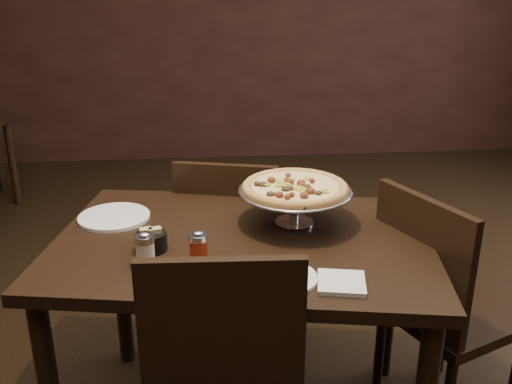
{
  "coord_description": "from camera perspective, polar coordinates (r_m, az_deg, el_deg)",
  "views": [
    {
      "loc": [
        -0.21,
        -1.87,
        1.66
      ],
      "look_at": [
        -0.05,
        -0.03,
        0.96
      ],
      "focal_mm": 40.0,
      "sensor_mm": 36.0,
      "label": 1
    }
  ],
  "objects": [
    {
      "name": "room",
      "position": [
        1.93,
        3.09,
        13.03
      ],
      "size": [
        6.04,
        7.04,
        2.84
      ],
      "color": "black",
      "rests_on": "ground"
    },
    {
      "name": "dining_table",
      "position": [
        2.03,
        -1.29,
        -7.38
      ],
      "size": [
        1.43,
        1.08,
        0.81
      ],
      "rotation": [
        0.0,
        0.0,
        -0.18
      ],
      "color": "black",
      "rests_on": "ground"
    },
    {
      "name": "pizza_stand",
      "position": [
        2.05,
        3.92,
        0.4
      ],
      "size": [
        0.41,
        0.41,
        0.17
      ],
      "color": "silver",
      "rests_on": "dining_table"
    },
    {
      "name": "parmesan_shaker",
      "position": [
        1.82,
        -11.03,
        -5.61
      ],
      "size": [
        0.06,
        0.06,
        0.11
      ],
      "color": "beige",
      "rests_on": "dining_table"
    },
    {
      "name": "pepper_flake_shaker",
      "position": [
        1.81,
        -5.76,
        -5.53
      ],
      "size": [
        0.06,
        0.06,
        0.11
      ],
      "color": "maroon",
      "rests_on": "dining_table"
    },
    {
      "name": "packet_caddy",
      "position": [
        1.92,
        -10.4,
        -4.82
      ],
      "size": [
        0.1,
        0.1,
        0.08
      ],
      "rotation": [
        0.0,
        0.0,
        0.3
      ],
      "color": "black",
      "rests_on": "dining_table"
    },
    {
      "name": "napkin_stack",
      "position": [
        1.71,
        8.54,
        -8.97
      ],
      "size": [
        0.16,
        0.16,
        0.01
      ],
      "primitive_type": "cube",
      "rotation": [
        0.0,
        0.0,
        -0.2
      ],
      "color": "white",
      "rests_on": "dining_table"
    },
    {
      "name": "plate_left",
      "position": [
        2.2,
        -14.0,
        -2.44
      ],
      "size": [
        0.27,
        0.27,
        0.01
      ],
      "primitive_type": "cylinder",
      "color": "white",
      "rests_on": "dining_table"
    },
    {
      "name": "plate_near",
      "position": [
        1.73,
        2.65,
        -8.54
      ],
      "size": [
        0.21,
        0.21,
        0.01
      ],
      "primitive_type": "cylinder",
      "color": "white",
      "rests_on": "dining_table"
    },
    {
      "name": "serving_spatula",
      "position": [
        1.92,
        5.56,
        -1.21
      ],
      "size": [
        0.14,
        0.14,
        0.02
      ],
      "rotation": [
        0.0,
        0.0,
        -0.71
      ],
      "color": "silver",
      "rests_on": "pizza_stand"
    },
    {
      "name": "chair_far",
      "position": [
        2.6,
        -2.4,
        -5.38
      ],
      "size": [
        0.53,
        0.53,
        0.94
      ],
      "rotation": [
        0.0,
        0.0,
        2.9
      ],
      "color": "black",
      "rests_on": "ground"
    },
    {
      "name": "chair_side",
      "position": [
        2.26,
        17.92,
        -10.41
      ],
      "size": [
        0.59,
        0.59,
        0.97
      ],
      "rotation": [
        0.0,
        0.0,
        1.98
      ],
      "color": "black",
      "rests_on": "ground"
    }
  ]
}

